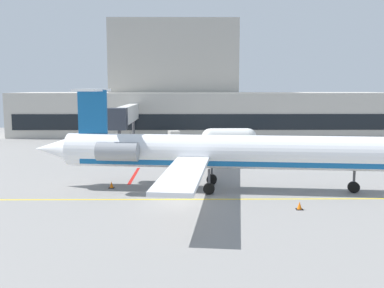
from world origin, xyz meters
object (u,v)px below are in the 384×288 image
(regional_jet, at_px, (220,152))
(fuel_tank, at_px, (229,137))
(pushback_tractor, at_px, (322,152))
(baggage_tug, at_px, (175,140))

(regional_jet, xyz_separation_m, fuel_tank, (3.14, 24.49, -1.56))
(regional_jet, bearing_deg, pushback_tractor, 48.67)
(pushback_tractor, bearing_deg, regional_jet, -131.33)
(baggage_tug, bearing_deg, regional_jet, -80.44)
(regional_jet, distance_m, fuel_tank, 24.74)
(pushback_tractor, distance_m, fuel_tank, 13.86)
(regional_jet, distance_m, baggage_tug, 25.71)
(baggage_tug, height_order, pushback_tractor, baggage_tug)
(regional_jet, distance_m, pushback_tractor, 19.67)
(pushback_tractor, xyz_separation_m, fuel_tank, (-9.77, 9.81, 0.61))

